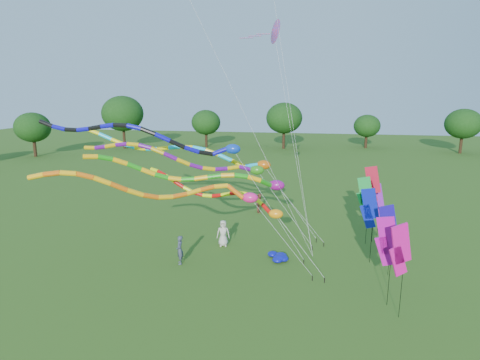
% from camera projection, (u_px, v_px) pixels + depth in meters
% --- Properties ---
extents(ground, '(160.00, 160.00, 0.00)m').
position_uv_depth(ground, '(264.00, 288.00, 21.02)').
color(ground, '#2C5817').
rests_on(ground, ground).
extents(tree_ring, '(120.59, 117.35, 9.51)m').
position_uv_depth(tree_ring, '(238.00, 190.00, 18.61)').
color(tree_ring, '#382314').
rests_on(tree_ring, ground).
extents(tube_kite_red, '(11.04, 3.83, 5.74)m').
position_uv_depth(tube_kite_red, '(229.00, 197.00, 23.93)').
color(tube_kite_red, black).
rests_on(tube_kite_red, ground).
extents(tube_kite_orange, '(12.37, 5.25, 7.25)m').
position_uv_depth(tube_kite_orange, '(176.00, 190.00, 19.26)').
color(tube_kite_orange, black).
rests_on(tube_kite_orange, ground).
extents(tube_kite_purple, '(14.57, 1.72, 7.57)m').
position_uv_depth(tube_kite_purple, '(192.00, 160.00, 25.28)').
color(tube_kite_purple, black).
rests_on(tube_kite_purple, ground).
extents(tube_kite_blue, '(15.17, 1.98, 9.01)m').
position_uv_depth(tube_kite_blue, '(159.00, 139.00, 22.56)').
color(tube_kite_blue, black).
rests_on(tube_kite_blue, ground).
extents(tube_kite_cyan, '(15.86, 1.16, 8.15)m').
position_uv_depth(tube_kite_cyan, '(195.00, 153.00, 27.02)').
color(tube_kite_cyan, black).
rests_on(tube_kite_cyan, ground).
extents(tube_kite_green, '(13.78, 4.84, 7.15)m').
position_uv_depth(tube_kite_green, '(211.00, 177.00, 24.49)').
color(tube_kite_green, black).
rests_on(tube_kite_green, ground).
extents(delta_kite_high_c, '(5.30, 5.40, 15.01)m').
position_uv_depth(delta_kite_high_c, '(274.00, 31.00, 26.10)').
color(delta_kite_high_c, black).
rests_on(delta_kite_high_c, ground).
extents(banner_pole_red, '(1.13, 0.44, 5.30)m').
position_uv_depth(banner_pole_red, '(372.00, 184.00, 26.78)').
color(banner_pole_red, black).
rests_on(banner_pole_red, ground).
extents(banner_pole_blue_b, '(1.16, 0.23, 4.12)m').
position_uv_depth(banner_pole_blue_b, '(387.00, 226.00, 21.98)').
color(banner_pole_blue_b, black).
rests_on(banner_pole_blue_b, ground).
extents(banner_pole_magenta_a, '(1.09, 0.55, 4.56)m').
position_uv_depth(banner_pole_magenta_a, '(400.00, 250.00, 17.58)').
color(banner_pole_magenta_a, black).
rests_on(banner_pole_magenta_a, ground).
extents(banner_pole_green, '(1.16, 0.17, 4.67)m').
position_uv_depth(banner_pole_green, '(365.00, 195.00, 26.53)').
color(banner_pole_green, black).
rests_on(banner_pole_green, ground).
extents(banner_pole_violet, '(1.16, 0.17, 3.89)m').
position_uv_depth(banner_pole_violet, '(376.00, 201.00, 27.94)').
color(banner_pole_violet, black).
rests_on(banner_pole_violet, ground).
extents(banner_pole_blue_a, '(1.12, 0.48, 4.63)m').
position_uv_depth(banner_pole_blue_a, '(369.00, 208.00, 23.59)').
color(banner_pole_blue_a, black).
rests_on(banner_pole_blue_a, ground).
extents(banner_pole_magenta_b, '(1.14, 0.41, 4.49)m').
position_uv_depth(banner_pole_magenta_b, '(387.00, 241.00, 18.80)').
color(banner_pole_magenta_b, black).
rests_on(banner_pole_magenta_b, ground).
extents(blue_nylon_heap, '(1.67, 1.56, 0.53)m').
position_uv_depth(blue_nylon_heap, '(280.00, 256.00, 24.63)').
color(blue_nylon_heap, '#0C13A3').
rests_on(blue_nylon_heap, ground).
extents(person_a, '(0.94, 0.70, 1.77)m').
position_uv_depth(person_a, '(223.00, 233.00, 26.63)').
color(person_a, beige).
rests_on(person_a, ground).
extents(person_b, '(0.64, 0.75, 1.74)m').
position_uv_depth(person_b, '(180.00, 250.00, 23.85)').
color(person_b, '#3C4054').
rests_on(person_b, ground).
extents(person_c, '(0.81, 0.94, 1.65)m').
position_uv_depth(person_c, '(260.00, 203.00, 34.03)').
color(person_c, brown).
rests_on(person_c, ground).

